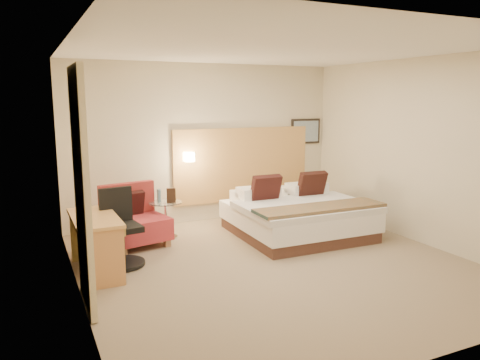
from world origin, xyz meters
name	(u,v)px	position (x,y,z in m)	size (l,w,h in m)	color
floor	(276,265)	(0.00, 0.00, -0.01)	(4.80, 5.00, 0.02)	#7C6A53
ceiling	(279,48)	(0.00, 0.00, 2.71)	(4.80, 5.00, 0.02)	white
wall_back	(205,143)	(0.00, 2.51, 1.35)	(4.80, 0.02, 2.70)	beige
wall_front	(439,200)	(0.00, -2.51, 1.35)	(4.80, 0.02, 2.70)	beige
wall_left	(73,174)	(-2.41, 0.00, 1.35)	(0.02, 5.00, 2.70)	beige
wall_right	(421,151)	(2.41, 0.00, 1.35)	(0.02, 5.00, 2.70)	beige
headboard_panel	(243,164)	(0.70, 2.47, 0.95)	(2.60, 0.04, 1.30)	#BD8949
art_frame	(306,131)	(2.02, 2.48, 1.50)	(0.62, 0.03, 0.47)	black
art_canvas	(306,131)	(2.02, 2.46, 1.50)	(0.54, 0.01, 0.39)	gray
lamp_arm	(188,156)	(-0.35, 2.42, 1.15)	(0.02, 0.02, 0.12)	silver
lamp_shade	(189,157)	(-0.35, 2.36, 1.15)	(0.15, 0.15, 0.15)	#F5E3BF
curtain	(82,190)	(-2.36, -0.25, 1.22)	(0.06, 0.90, 2.42)	beige
bottle_a	(159,196)	(-1.04, 1.76, 0.66)	(0.06, 0.06, 0.20)	#77A2B9
menu_folder	(171,195)	(-0.88, 1.66, 0.67)	(0.13, 0.05, 0.22)	black
bed	(297,215)	(0.96, 1.04, 0.31)	(1.98, 1.91, 0.95)	#4A2C25
lounge_chair	(134,221)	(-1.46, 1.60, 0.35)	(0.97, 0.88, 0.88)	#A6744E
side_table	(166,218)	(-0.95, 1.73, 0.31)	(0.59, 0.59, 0.56)	silver
desk	(97,228)	(-2.11, 0.67, 0.56)	(0.53, 1.15, 0.71)	tan
desk_chair	(121,234)	(-1.81, 0.82, 0.40)	(0.62, 0.62, 0.98)	black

